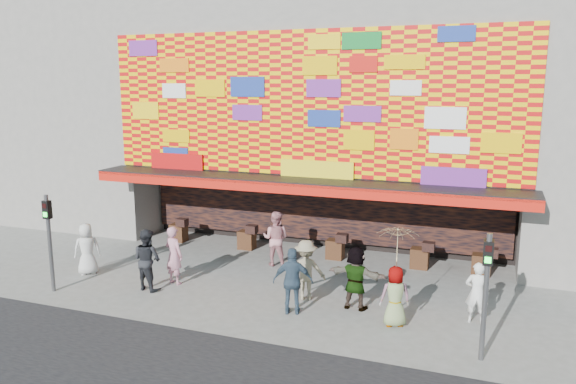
% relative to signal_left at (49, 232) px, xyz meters
% --- Properties ---
extents(ground, '(90.00, 90.00, 0.00)m').
position_rel_signal_left_xyz_m(ground, '(6.20, 1.50, -1.86)').
color(ground, slate).
rests_on(ground, ground).
extents(shop_building, '(15.20, 9.40, 10.00)m').
position_rel_signal_left_xyz_m(shop_building, '(6.20, 9.68, 3.37)').
color(shop_building, gray).
rests_on(shop_building, ground).
extents(neighbor_left, '(11.00, 8.00, 12.00)m').
position_rel_signal_left_xyz_m(neighbor_left, '(-6.80, 9.50, 4.14)').
color(neighbor_left, gray).
rests_on(neighbor_left, ground).
extents(signal_left, '(0.22, 0.20, 3.00)m').
position_rel_signal_left_xyz_m(signal_left, '(0.00, 0.00, 0.00)').
color(signal_left, '#59595B').
rests_on(signal_left, ground).
extents(signal_right, '(0.22, 0.20, 3.00)m').
position_rel_signal_left_xyz_m(signal_right, '(12.40, 0.00, 0.00)').
color(signal_right, '#59595B').
rests_on(signal_right, ground).
extents(ped_a, '(1.00, 0.96, 1.72)m').
position_rel_signal_left_xyz_m(ped_a, '(-0.05, 1.64, -1.00)').
color(ped_a, silver).
rests_on(ped_a, ground).
extents(ped_b, '(0.77, 0.61, 1.86)m').
position_rel_signal_left_xyz_m(ped_b, '(3.13, 1.86, -0.93)').
color(ped_b, '#C37E93').
rests_on(ped_b, ground).
extents(ped_c, '(1.05, 0.89, 1.91)m').
position_rel_signal_left_xyz_m(ped_c, '(2.63, 1.15, -0.91)').
color(ped_c, black).
rests_on(ped_c, ground).
extents(ped_d, '(1.31, 1.01, 1.78)m').
position_rel_signal_left_xyz_m(ped_d, '(7.44, 2.08, -0.97)').
color(ped_d, gray).
rests_on(ped_d, ground).
extents(ped_e, '(1.18, 0.75, 1.87)m').
position_rel_signal_left_xyz_m(ped_e, '(7.44, 0.96, -0.93)').
color(ped_e, '#364B5F').
rests_on(ped_e, ground).
extents(ped_f, '(1.73, 0.69, 1.82)m').
position_rel_signal_left_xyz_m(ped_f, '(8.97, 1.89, -0.95)').
color(ped_f, gray).
rests_on(ped_f, ground).
extents(ped_g, '(0.93, 0.78, 1.61)m').
position_rel_signal_left_xyz_m(ped_g, '(10.20, 1.15, -1.05)').
color(ped_g, gray).
rests_on(ped_g, ground).
extents(ped_h, '(0.64, 0.45, 1.66)m').
position_rel_signal_left_xyz_m(ped_h, '(12.18, 2.10, -1.03)').
color(ped_h, silver).
rests_on(ped_h, ground).
extents(ped_i, '(0.98, 0.78, 1.93)m').
position_rel_signal_left_xyz_m(ped_i, '(5.46, 4.67, -0.90)').
color(ped_i, '#CB838A').
rests_on(ped_i, ground).
extents(parasol, '(1.15, 1.17, 1.91)m').
position_rel_signal_left_xyz_m(parasol, '(10.20, 1.15, 0.32)').
color(parasol, '#FFDFA0').
rests_on(parasol, ground).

